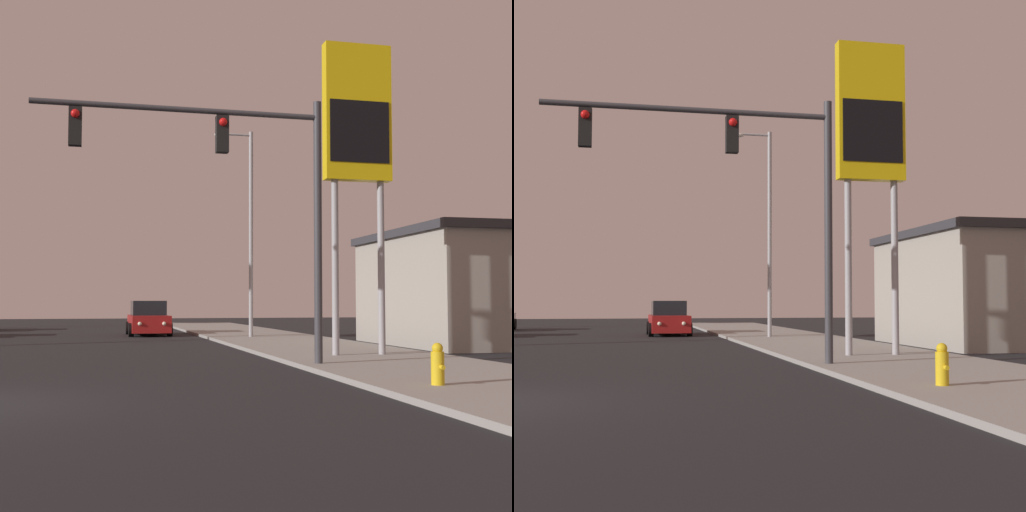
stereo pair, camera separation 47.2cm
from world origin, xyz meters
TOP-DOWN VIEW (x-y plane):
  - sidewalk_right at (9.50, 10.00)m, footprint 5.00×60.00m
  - car_red at (4.78, 23.16)m, footprint 2.04×4.32m
  - traffic_light_mast at (5.52, 4.74)m, footprint 7.00×0.36m
  - street_lamp at (8.69, 18.27)m, footprint 1.74×0.24m
  - gas_station_sign at (9.51, 7.19)m, footprint 2.00×0.42m
  - fire_hydrant at (8.18, -0.11)m, footprint 0.24×0.34m

SIDE VIEW (x-z plane):
  - sidewalk_right at x=9.50m, z-range 0.00..0.12m
  - fire_hydrant at x=8.18m, z-range 0.11..0.87m
  - car_red at x=4.78m, z-range -0.08..1.60m
  - traffic_light_mast at x=5.52m, z-range 1.46..7.96m
  - street_lamp at x=8.69m, z-range 0.62..9.62m
  - gas_station_sign at x=9.51m, z-range 2.12..11.12m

